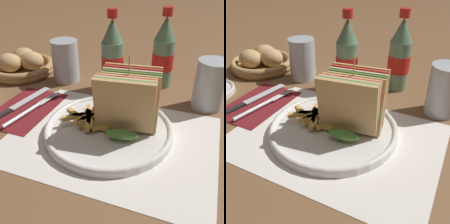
% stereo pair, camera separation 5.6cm
% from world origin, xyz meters
% --- Properties ---
extents(ground_plane, '(4.00, 4.00, 0.00)m').
position_xyz_m(ground_plane, '(0.00, 0.00, 0.00)').
color(ground_plane, brown).
extents(placemat, '(0.42, 0.31, 0.00)m').
position_xyz_m(placemat, '(0.03, -0.04, 0.00)').
color(placemat, silver).
rests_on(placemat, ground_plane).
extents(plate_main, '(0.27, 0.27, 0.02)m').
position_xyz_m(plate_main, '(0.02, -0.03, 0.01)').
color(plate_main, white).
rests_on(plate_main, ground_plane).
extents(club_sandwich, '(0.13, 0.12, 0.16)m').
position_xyz_m(club_sandwich, '(0.05, -0.01, 0.08)').
color(club_sandwich, tan).
rests_on(club_sandwich, plate_main).
extents(fries_pile, '(0.11, 0.08, 0.02)m').
position_xyz_m(fries_pile, '(-0.03, -0.03, 0.03)').
color(fries_pile, gold).
rests_on(fries_pile, plate_main).
extents(ketchup_blob, '(0.05, 0.04, 0.02)m').
position_xyz_m(ketchup_blob, '(-0.01, 0.01, 0.03)').
color(ketchup_blob, maroon).
rests_on(ketchup_blob, plate_main).
extents(napkin, '(0.13, 0.20, 0.00)m').
position_xyz_m(napkin, '(-0.21, -0.01, 0.00)').
color(napkin, maroon).
rests_on(napkin, ground_plane).
extents(fork, '(0.04, 0.18, 0.01)m').
position_xyz_m(fork, '(-0.19, -0.03, 0.01)').
color(fork, silver).
rests_on(fork, napkin).
extents(knife, '(0.05, 0.22, 0.00)m').
position_xyz_m(knife, '(-0.23, -0.01, 0.01)').
color(knife, black).
rests_on(knife, napkin).
extents(coke_bottle_near, '(0.06, 0.06, 0.21)m').
position_xyz_m(coke_bottle_near, '(-0.05, 0.17, 0.09)').
color(coke_bottle_near, slate).
rests_on(coke_bottle_near, ground_plane).
extents(coke_bottle_far, '(0.06, 0.06, 0.21)m').
position_xyz_m(coke_bottle_far, '(0.07, 0.24, 0.09)').
color(coke_bottle_far, slate).
rests_on(coke_bottle_far, ground_plane).
extents(glass_near, '(0.08, 0.08, 0.12)m').
position_xyz_m(glass_near, '(0.20, 0.16, 0.05)').
color(glass_near, silver).
rests_on(glass_near, ground_plane).
extents(glass_far, '(0.08, 0.08, 0.12)m').
position_xyz_m(glass_far, '(-0.19, 0.18, 0.05)').
color(glass_far, silver).
rests_on(glass_far, ground_plane).
extents(bread_basket, '(0.20, 0.20, 0.07)m').
position_xyz_m(bread_basket, '(-0.35, 0.18, 0.02)').
color(bread_basket, '#AD8451').
rests_on(bread_basket, ground_plane).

